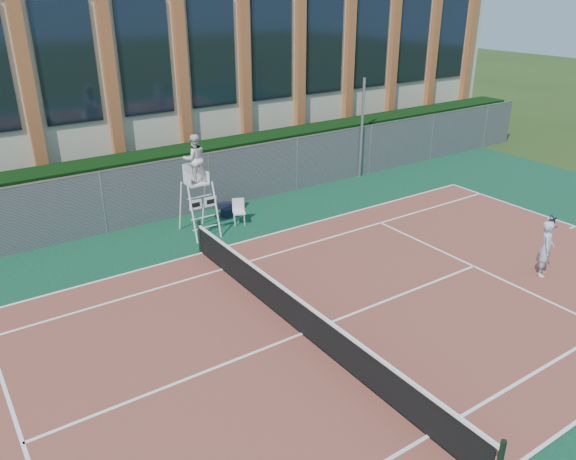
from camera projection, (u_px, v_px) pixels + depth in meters
ground at (302, 335)px, 13.75m from camera, size 120.00×120.00×0.00m
apron at (280, 316)px, 14.50m from camera, size 36.00×20.00×0.01m
tennis_court at (302, 334)px, 13.74m from camera, size 23.77×10.97×0.02m
tennis_net at (302, 316)px, 13.53m from camera, size 0.10×11.30×1.10m
fence at (159, 192)px, 19.98m from camera, size 40.00×0.06×2.20m
hedge at (147, 183)px, 20.89m from camera, size 40.00×1.40×2.20m
building at (76, 74)px, 25.70m from camera, size 45.00×10.60×8.22m
steel_pole at (362, 129)px, 24.29m from camera, size 0.12×0.12×4.33m
umpire_chair at (195, 161)px, 18.40m from camera, size 0.98×1.50×3.50m
plastic_chair at (239, 209)px, 19.96m from camera, size 0.56×0.56×0.92m
sports_bag_near at (231, 211)px, 20.79m from camera, size 0.80×0.48×0.32m
sports_bag_far at (225, 205)px, 21.50m from camera, size 0.59×0.44×0.22m
tennis_player at (546, 248)px, 16.23m from camera, size 1.01×0.77×1.70m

